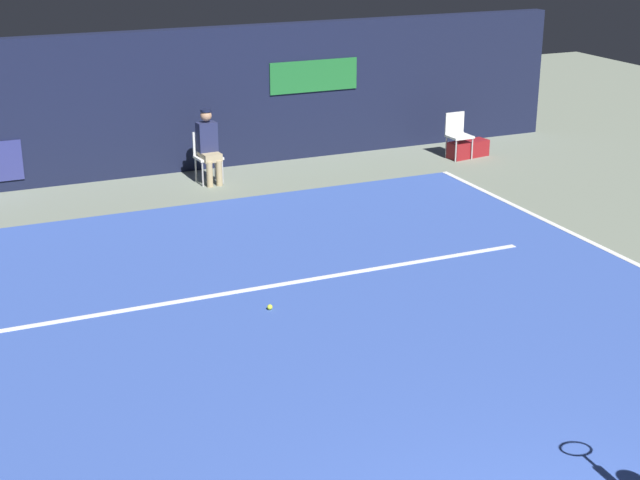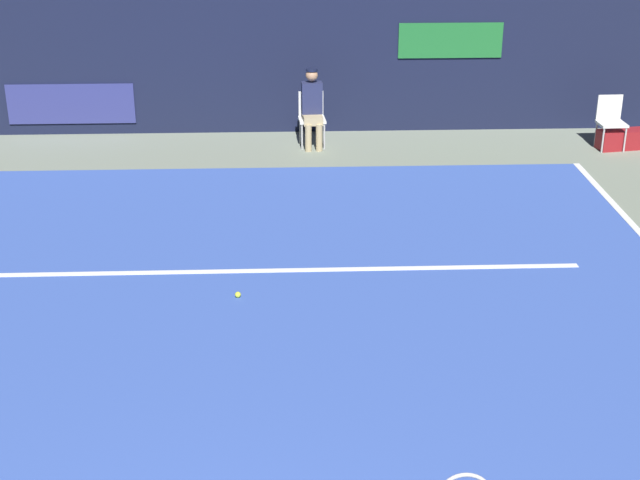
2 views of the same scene
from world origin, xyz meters
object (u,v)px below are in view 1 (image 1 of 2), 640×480
object	(u,v)px
tennis_ball	(270,307)
equipment_bag	(468,149)
line_judge_on_chair	(208,145)
courtside_chair_near	(458,133)

from	to	relation	value
tennis_ball	equipment_bag	bearing A→B (deg)	40.70
line_judge_on_chair	courtside_chair_near	world-z (taller)	line_judge_on_chair
tennis_ball	equipment_bag	size ratio (longest dim) A/B	0.08
equipment_bag	courtside_chair_near	bearing A→B (deg)	159.70
tennis_ball	equipment_bag	distance (m)	8.21
line_judge_on_chair	equipment_bag	xyz separation A→B (m)	(5.20, -0.32, -0.53)
line_judge_on_chair	tennis_ball	distance (m)	5.80
tennis_ball	courtside_chair_near	bearing A→B (deg)	42.01
courtside_chair_near	tennis_ball	world-z (taller)	courtside_chair_near
line_judge_on_chair	equipment_bag	world-z (taller)	line_judge_on_chair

